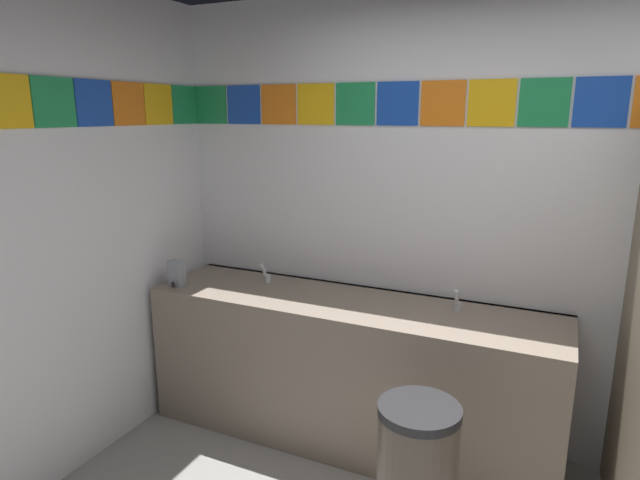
% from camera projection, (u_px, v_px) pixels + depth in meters
% --- Properties ---
extents(wall_back, '(4.33, 0.09, 2.59)m').
position_uv_depth(wall_back, '(533.00, 230.00, 2.88)').
color(wall_back, silver).
rests_on(wall_back, ground_plane).
extents(vanity_counter, '(2.38, 0.61, 0.87)m').
position_uv_depth(vanity_counter, '(348.00, 369.00, 3.15)').
color(vanity_counter, gray).
rests_on(vanity_counter, ground_plane).
extents(faucet_left, '(0.04, 0.10, 0.14)m').
position_uv_depth(faucet_left, '(266.00, 275.00, 3.37)').
color(faucet_left, silver).
rests_on(faucet_left, vanity_counter).
extents(faucet_right, '(0.04, 0.10, 0.14)m').
position_uv_depth(faucet_right, '(457.00, 303.00, 2.88)').
color(faucet_right, silver).
rests_on(faucet_right, vanity_counter).
extents(soap_dispenser, '(0.09, 0.09, 0.16)m').
position_uv_depth(soap_dispenser, '(177.00, 273.00, 3.31)').
color(soap_dispenser, gray).
rests_on(soap_dispenser, vanity_counter).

